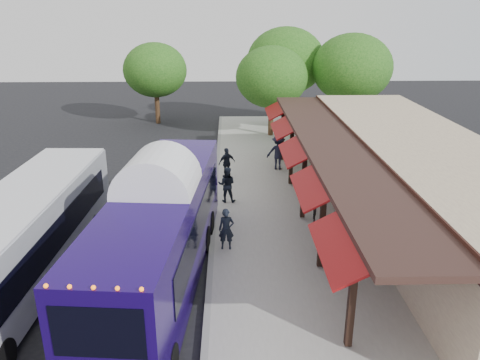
% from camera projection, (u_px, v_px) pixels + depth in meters
% --- Properties ---
extents(ground, '(90.00, 90.00, 0.00)m').
position_uv_depth(ground, '(209.00, 273.00, 15.96)').
color(ground, black).
rests_on(ground, ground).
extents(sidewalk, '(10.00, 40.00, 0.15)m').
position_uv_depth(sidewalk, '(331.00, 220.00, 19.80)').
color(sidewalk, '#9E9B93').
rests_on(sidewalk, ground).
extents(curb, '(0.20, 40.00, 0.16)m').
position_uv_depth(curb, '(214.00, 221.00, 19.69)').
color(curb, gray).
rests_on(curb, ground).
extents(station_shelter, '(8.15, 20.00, 3.60)m').
position_uv_depth(station_shelter, '(415.00, 180.00, 19.26)').
color(station_shelter, tan).
rests_on(station_shelter, ground).
extents(coach_bus, '(3.32, 11.35, 3.58)m').
position_uv_depth(coach_bus, '(161.00, 230.00, 14.71)').
color(coach_bus, '#18064F').
rests_on(coach_bus, ground).
extents(city_bus, '(2.78, 11.33, 3.03)m').
position_uv_depth(city_bus, '(21.00, 239.00, 14.67)').
color(city_bus, gray).
rests_on(city_bus, ground).
extents(ped_a, '(0.57, 0.37, 1.55)m').
position_uv_depth(ped_a, '(226.00, 229.00, 17.01)').
color(ped_a, black).
rests_on(ped_a, sidewalk).
extents(ped_b, '(0.87, 0.71, 1.65)m').
position_uv_depth(ped_b, '(227.00, 184.00, 21.21)').
color(ped_b, black).
rests_on(ped_b, sidewalk).
extents(ped_c, '(1.01, 0.77, 1.59)m').
position_uv_depth(ped_c, '(227.00, 163.00, 24.29)').
color(ped_c, black).
rests_on(ped_c, sidewalk).
extents(ped_d, '(1.37, 0.95, 1.94)m').
position_uv_depth(ped_d, '(278.00, 152.00, 25.48)').
color(ped_d, black).
rests_on(ped_d, sidewalk).
extents(sign_board, '(0.20, 0.43, 0.99)m').
position_uv_depth(sign_board, '(315.00, 212.00, 18.73)').
color(sign_board, black).
rests_on(sign_board, sidewalk).
extents(tree_left, '(4.86, 4.86, 6.22)m').
position_uv_depth(tree_left, '(272.00, 77.00, 31.45)').
color(tree_left, '#382314').
rests_on(tree_left, ground).
extents(tree_mid, '(5.72, 5.72, 7.33)m').
position_uv_depth(tree_mid, '(286.00, 61.00, 34.19)').
color(tree_mid, '#382314').
rests_on(tree_mid, ground).
extents(tree_right, '(5.47, 5.47, 7.00)m').
position_uv_depth(tree_right, '(352.00, 68.00, 31.98)').
color(tree_right, '#382314').
rests_on(tree_right, ground).
extents(tree_far, '(4.81, 4.81, 6.16)m').
position_uv_depth(tree_far, '(155.00, 70.00, 35.47)').
color(tree_far, '#382314').
rests_on(tree_far, ground).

